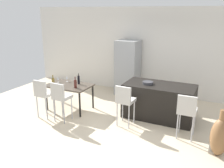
# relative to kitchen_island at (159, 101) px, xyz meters

# --- Properties ---
(ground_plane) EXTENTS (10.00, 10.00, 0.00)m
(ground_plane) POSITION_rel_kitchen_island_xyz_m (-0.46, -0.74, -0.46)
(ground_plane) COLOR beige
(back_wall) EXTENTS (10.00, 0.12, 2.90)m
(back_wall) POSITION_rel_kitchen_island_xyz_m (-0.46, 1.89, 0.99)
(back_wall) COLOR silver
(back_wall) RESTS_ON ground_plane
(kitchen_island) EXTENTS (1.82, 0.92, 0.92)m
(kitchen_island) POSITION_rel_kitchen_island_xyz_m (0.00, 0.00, 0.00)
(kitchen_island) COLOR black
(kitchen_island) RESTS_ON ground_plane
(bar_chair_left) EXTENTS (0.41, 0.41, 1.05)m
(bar_chair_left) POSITION_rel_kitchen_island_xyz_m (-0.63, -0.84, 0.24)
(bar_chair_left) COLOR beige
(bar_chair_left) RESTS_ON ground_plane
(bar_chair_middle) EXTENTS (0.41, 0.41, 1.05)m
(bar_chair_middle) POSITION_rel_kitchen_island_xyz_m (0.84, -0.84, 0.24)
(bar_chair_middle) COLOR beige
(bar_chair_middle) RESTS_ON ground_plane
(dining_table) EXTENTS (1.26, 0.81, 0.74)m
(dining_table) POSITION_rel_kitchen_island_xyz_m (-2.48, -0.55, 0.21)
(dining_table) COLOR #4C4238
(dining_table) RESTS_ON ground_plane
(dining_chair_near) EXTENTS (0.41, 0.41, 1.05)m
(dining_chair_near) POSITION_rel_kitchen_island_xyz_m (-2.76, -1.32, 0.24)
(dining_chair_near) COLOR beige
(dining_chair_near) RESTS_ON ground_plane
(dining_chair_far) EXTENTS (0.42, 0.42, 1.05)m
(dining_chair_far) POSITION_rel_kitchen_island_xyz_m (-2.20, -1.32, 0.24)
(dining_chair_far) COLOR beige
(dining_chair_far) RESTS_ON ground_plane
(wine_bottle_left) EXTENTS (0.07, 0.07, 0.31)m
(wine_bottle_left) POSITION_rel_kitchen_island_xyz_m (-2.28, -0.36, 0.41)
(wine_bottle_left) COLOR black
(wine_bottle_left) RESTS_ON dining_table
(wine_bottle_inner) EXTENTS (0.08, 0.08, 0.31)m
(wine_bottle_inner) POSITION_rel_kitchen_island_xyz_m (-2.16, -0.71, 0.40)
(wine_bottle_inner) COLOR #471E19
(wine_bottle_inner) RESTS_ON dining_table
(wine_bottle_corner) EXTENTS (0.07, 0.07, 0.32)m
(wine_bottle_corner) POSITION_rel_kitchen_island_xyz_m (-2.80, -0.85, 0.40)
(wine_bottle_corner) COLOR brown
(wine_bottle_corner) RESTS_ON dining_table
(wine_glass_middle) EXTENTS (0.07, 0.07, 0.17)m
(wine_glass_middle) POSITION_rel_kitchen_island_xyz_m (-2.73, -0.31, 0.40)
(wine_glass_middle) COLOR silver
(wine_glass_middle) RESTS_ON dining_table
(wine_glass_right) EXTENTS (0.07, 0.07, 0.17)m
(wine_glass_right) POSITION_rel_kitchen_island_xyz_m (-2.92, -0.50, 0.40)
(wine_glass_right) COLOR silver
(wine_glass_right) RESTS_ON dining_table
(refrigerator) EXTENTS (0.72, 0.68, 1.84)m
(refrigerator) POSITION_rel_kitchen_island_xyz_m (-1.50, 1.45, 0.46)
(refrigerator) COLOR #939699
(refrigerator) RESTS_ON ground_plane
(fruit_bowl) EXTENTS (0.28, 0.28, 0.07)m
(fruit_bowl) POSITION_rel_kitchen_island_xyz_m (-0.30, -0.08, 0.50)
(fruit_bowl) COLOR #333338
(fruit_bowl) RESTS_ON kitchen_island
(floor_vase) EXTENTS (0.36, 0.36, 0.97)m
(floor_vase) POSITION_rel_kitchen_island_xyz_m (1.56, -1.22, -0.06)
(floor_vase) COLOR brown
(floor_vase) RESTS_ON ground_plane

